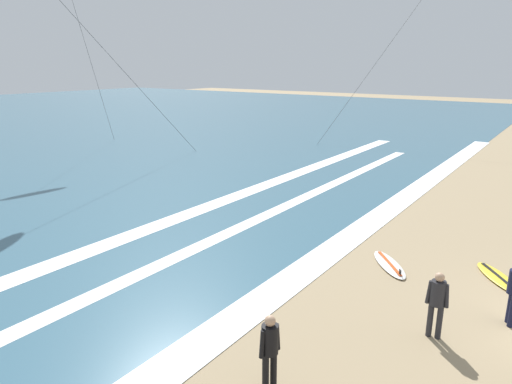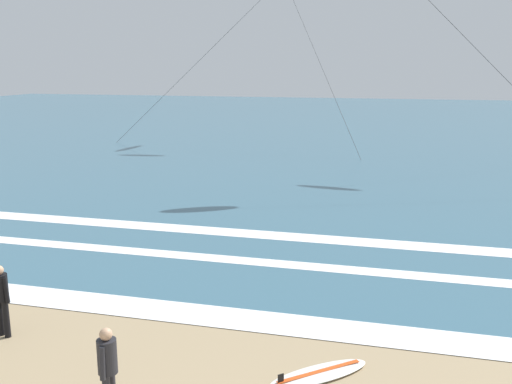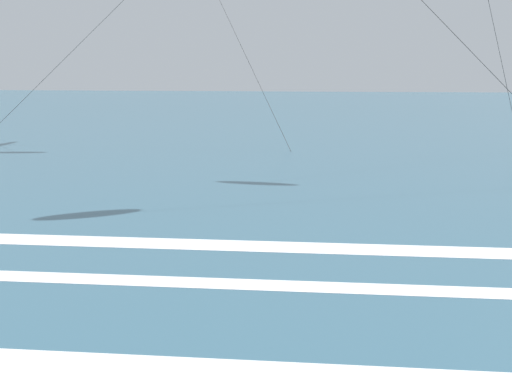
% 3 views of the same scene
% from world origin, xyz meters
% --- Properties ---
extents(wave_foam_shoreline, '(57.00, 1.10, 0.01)m').
position_xyz_m(wave_foam_shoreline, '(-0.37, 6.90, 0.01)').
color(wave_foam_shoreline, white).
rests_on(wave_foam_shoreline, ocean_surface).
extents(wave_foam_mid_break, '(42.76, 0.64, 0.01)m').
position_xyz_m(wave_foam_mid_break, '(-1.49, 10.75, 0.01)').
color(wave_foam_mid_break, white).
rests_on(wave_foam_mid_break, ocean_surface).
extents(wave_foam_outer_break, '(46.38, 0.93, 0.01)m').
position_xyz_m(wave_foam_outer_break, '(1.02, 13.48, 0.01)').
color(wave_foam_outer_break, white).
rests_on(wave_foam_outer_break, ocean_surface).
extents(surfer_mid_group, '(0.51, 0.32, 1.60)m').
position_xyz_m(surfer_mid_group, '(-5.51, 4.86, 0.96)').
color(surfer_mid_group, black).
rests_on(surfer_mid_group, ground).
extents(surfer_right_near, '(0.32, 0.51, 1.60)m').
position_xyz_m(surfer_right_near, '(-1.87, 2.79, 0.96)').
color(surfer_right_near, '#232328').
rests_on(surfer_right_near, ground).
extents(surfboard_right_spare, '(2.03, 1.75, 0.25)m').
position_xyz_m(surfboard_right_spare, '(2.23, 2.03, 0.05)').
color(surfboard_right_spare, yellow).
rests_on(surfboard_right_spare, ground).
extents(surfboard_near_water, '(1.98, 1.83, 0.25)m').
position_xyz_m(surfboard_near_water, '(1.28, 4.93, 0.05)').
color(surfboard_near_water, silver).
rests_on(surfboard_near_water, ground).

